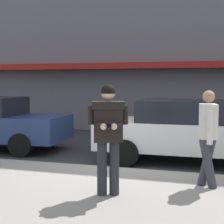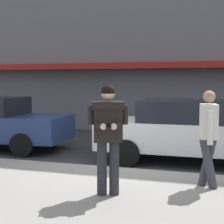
% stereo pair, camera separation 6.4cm
% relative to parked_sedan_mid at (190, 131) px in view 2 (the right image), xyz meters
% --- Properties ---
extents(ground_plane, '(80.00, 80.00, 0.00)m').
position_rel_parked_sedan_mid_xyz_m(ground_plane, '(-1.37, -1.41, -0.79)').
color(ground_plane, '#2B2D30').
extents(sidewalk, '(32.00, 5.30, 0.14)m').
position_rel_parked_sedan_mid_xyz_m(sidewalk, '(-0.37, -4.26, -0.72)').
color(sidewalk, gray).
rests_on(sidewalk, ground).
extents(curb_paint_line, '(28.00, 0.12, 0.01)m').
position_rel_parked_sedan_mid_xyz_m(curb_paint_line, '(-0.37, -1.36, -0.79)').
color(curb_paint_line, silver).
rests_on(curb_paint_line, ground).
extents(parked_sedan_mid, '(4.51, 1.96, 1.54)m').
position_rel_parked_sedan_mid_xyz_m(parked_sedan_mid, '(0.00, 0.00, 0.00)').
color(parked_sedan_mid, silver).
rests_on(parked_sedan_mid, ground).
extents(man_texting_on_phone, '(0.62, 0.65, 1.81)m').
position_rel_parked_sedan_mid_xyz_m(man_texting_on_phone, '(-0.89, -3.57, 0.46)').
color(man_texting_on_phone, '#23232B').
rests_on(man_texting_on_phone, sidewalk).
extents(pedestrian_in_light_coat, '(0.38, 0.59, 1.70)m').
position_rel_parked_sedan_mid_xyz_m(pedestrian_in_light_coat, '(0.61, -2.56, 0.32)').
color(pedestrian_in_light_coat, '#33333D').
rests_on(pedestrian_in_light_coat, sidewalk).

